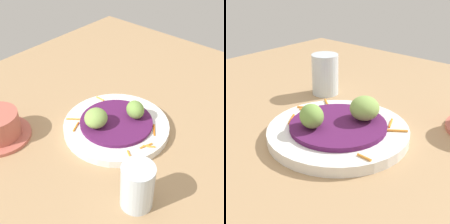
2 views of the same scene
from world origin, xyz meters
The scene contains 7 objects.
table_surface centered at (0.00, 0.00, 1.00)cm, with size 110.00×110.00×2.00cm, color tan.
main_plate centered at (-4.24, -0.14, 2.92)cm, with size 24.74×24.74×1.85cm, color white.
cabbage_bed centered at (-4.24, -0.14, 4.26)cm, with size 16.95×16.95×0.83cm, color #51194C.
carrot_garnish centered at (-2.40, -2.06, 4.05)cm, with size 22.47×14.01×0.40cm.
guac_scoop_left centered at (-1.92, 4.04, 6.70)cm, with size 4.86×4.05×4.04cm, color #759E47.
guac_scoop_center centered at (-6.56, -4.32, 6.79)cm, with size 5.22×5.59×4.22cm, color #84A851.
water_glass centered at (12.04, -13.45, 6.61)cm, with size 6.07×6.07×9.22cm, color silver.
Camera 2 is at (-38.90, 38.03, 30.59)cm, focal length 53.35 mm.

